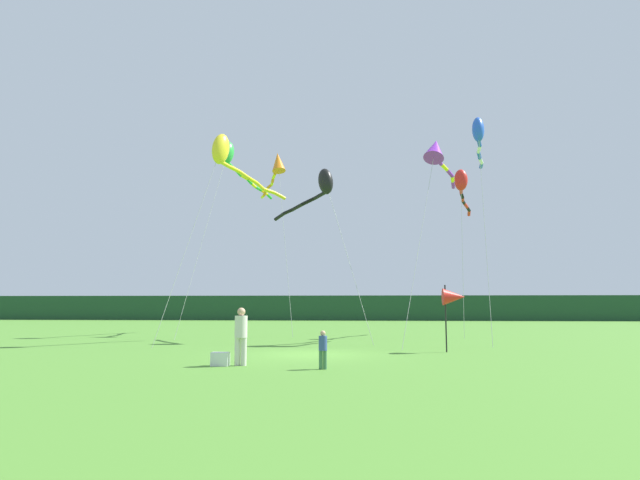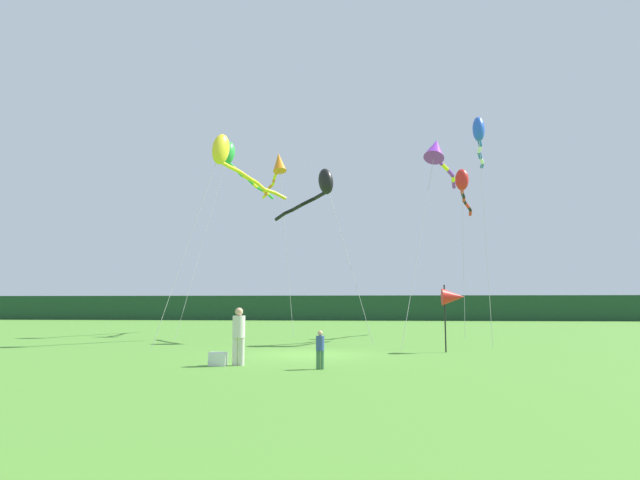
{
  "view_description": "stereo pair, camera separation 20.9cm",
  "coord_description": "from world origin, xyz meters",
  "px_view_note": "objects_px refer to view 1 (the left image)",
  "views": [
    {
      "loc": [
        2.15,
        -21.09,
        1.95
      ],
      "look_at": [
        0.0,
        6.0,
        5.19
      ],
      "focal_mm": 30.18,
      "sensor_mm": 36.0,
      "label": 1
    },
    {
      "loc": [
        2.36,
        -21.08,
        1.95
      ],
      "look_at": [
        0.0,
        6.0,
        5.19
      ],
      "focal_mm": 30.18,
      "sensor_mm": 36.0,
      "label": 2
    }
  ],
  "objects_px": {
    "person_adult": "(241,333)",
    "kite_black": "(321,186)",
    "kite_red": "(462,185)",
    "person_child": "(323,348)",
    "kite_yellow": "(226,155)",
    "kite_blue": "(478,134)",
    "cooler_box": "(220,359)",
    "kite_green": "(232,159)",
    "banner_flag_pole": "(454,297)",
    "kite_purple": "(436,152)",
    "kite_orange": "(277,166)"
  },
  "relations": [
    {
      "from": "banner_flag_pole",
      "to": "kite_purple",
      "type": "height_order",
      "value": "kite_purple"
    },
    {
      "from": "person_child",
      "to": "kite_orange",
      "type": "distance_m",
      "value": 21.8
    },
    {
      "from": "banner_flag_pole",
      "to": "kite_blue",
      "type": "bearing_deg",
      "value": 67.3
    },
    {
      "from": "kite_green",
      "to": "kite_orange",
      "type": "xyz_separation_m",
      "value": [
        2.82,
        1.11,
        -0.24
      ]
    },
    {
      "from": "kite_red",
      "to": "banner_flag_pole",
      "type": "bearing_deg",
      "value": -102.88
    },
    {
      "from": "person_adult",
      "to": "kite_purple",
      "type": "distance_m",
      "value": 16.45
    },
    {
      "from": "banner_flag_pole",
      "to": "person_adult",
      "type": "bearing_deg",
      "value": -144.92
    },
    {
      "from": "banner_flag_pole",
      "to": "kite_orange",
      "type": "distance_m",
      "value": 17.98
    },
    {
      "from": "kite_yellow",
      "to": "person_child",
      "type": "bearing_deg",
      "value": -60.73
    },
    {
      "from": "person_adult",
      "to": "kite_black",
      "type": "relative_size",
      "value": 0.19
    },
    {
      "from": "kite_blue",
      "to": "kite_green",
      "type": "height_order",
      "value": "kite_green"
    },
    {
      "from": "kite_red",
      "to": "kite_black",
      "type": "distance_m",
      "value": 9.71
    },
    {
      "from": "person_child",
      "to": "kite_red",
      "type": "distance_m",
      "value": 20.57
    },
    {
      "from": "banner_flag_pole",
      "to": "kite_green",
      "type": "height_order",
      "value": "kite_green"
    },
    {
      "from": "kite_yellow",
      "to": "kite_red",
      "type": "distance_m",
      "value": 14.87
    },
    {
      "from": "kite_yellow",
      "to": "kite_black",
      "type": "bearing_deg",
      "value": 21.74
    },
    {
      "from": "kite_green",
      "to": "kite_orange",
      "type": "bearing_deg",
      "value": 21.52
    },
    {
      "from": "person_child",
      "to": "kite_blue",
      "type": "xyz_separation_m",
      "value": [
        7.54,
        12.34,
        10.43
      ]
    },
    {
      "from": "kite_blue",
      "to": "cooler_box",
      "type": "bearing_deg",
      "value": -132.84
    },
    {
      "from": "cooler_box",
      "to": "kite_orange",
      "type": "height_order",
      "value": "kite_orange"
    },
    {
      "from": "kite_green",
      "to": "kite_black",
      "type": "height_order",
      "value": "kite_green"
    },
    {
      "from": "kite_blue",
      "to": "kite_black",
      "type": "height_order",
      "value": "kite_blue"
    },
    {
      "from": "kite_yellow",
      "to": "kite_black",
      "type": "xyz_separation_m",
      "value": [
        4.86,
        1.94,
        -1.31
      ]
    },
    {
      "from": "kite_red",
      "to": "kite_purple",
      "type": "distance_m",
      "value": 5.61
    },
    {
      "from": "kite_purple",
      "to": "kite_blue",
      "type": "bearing_deg",
      "value": 8.47
    },
    {
      "from": "person_child",
      "to": "kite_green",
      "type": "xyz_separation_m",
      "value": [
        -7.29,
        17.42,
        10.81
      ]
    },
    {
      "from": "kite_yellow",
      "to": "kite_black",
      "type": "relative_size",
      "value": 1.15
    },
    {
      "from": "person_adult",
      "to": "kite_green",
      "type": "relative_size",
      "value": 0.15
    },
    {
      "from": "person_child",
      "to": "cooler_box",
      "type": "relative_size",
      "value": 2.09
    },
    {
      "from": "kite_red",
      "to": "kite_green",
      "type": "xyz_separation_m",
      "value": [
        -14.74,
        0.33,
        2.1
      ]
    },
    {
      "from": "cooler_box",
      "to": "kite_blue",
      "type": "height_order",
      "value": "kite_blue"
    },
    {
      "from": "person_child",
      "to": "kite_orange",
      "type": "bearing_deg",
      "value": 103.56
    },
    {
      "from": "banner_flag_pole",
      "to": "kite_red",
      "type": "height_order",
      "value": "kite_red"
    },
    {
      "from": "person_child",
      "to": "kite_blue",
      "type": "relative_size",
      "value": 0.1
    },
    {
      "from": "kite_blue",
      "to": "kite_orange",
      "type": "xyz_separation_m",
      "value": [
        -12.01,
        6.19,
        0.13
      ]
    },
    {
      "from": "kite_red",
      "to": "kite_blue",
      "type": "distance_m",
      "value": 5.05
    },
    {
      "from": "kite_yellow",
      "to": "kite_orange",
      "type": "height_order",
      "value": "kite_orange"
    },
    {
      "from": "kite_orange",
      "to": "kite_purple",
      "type": "bearing_deg",
      "value": -34.05
    },
    {
      "from": "kite_blue",
      "to": "kite_purple",
      "type": "distance_m",
      "value": 2.57
    },
    {
      "from": "kite_blue",
      "to": "kite_green",
      "type": "xyz_separation_m",
      "value": [
        -14.84,
        5.08,
        0.38
      ]
    },
    {
      "from": "kite_red",
      "to": "kite_orange",
      "type": "distance_m",
      "value": 12.15
    },
    {
      "from": "kite_green",
      "to": "kite_yellow",
      "type": "bearing_deg",
      "value": -78.35
    },
    {
      "from": "person_child",
      "to": "banner_flag_pole",
      "type": "height_order",
      "value": "banner_flag_pole"
    },
    {
      "from": "kite_yellow",
      "to": "person_adult",
      "type": "bearing_deg",
      "value": -71.93
    },
    {
      "from": "person_adult",
      "to": "kite_red",
      "type": "distance_m",
      "value": 20.94
    },
    {
      "from": "person_adult",
      "to": "kite_green",
      "type": "distance_m",
      "value": 20.19
    },
    {
      "from": "kite_yellow",
      "to": "kite_purple",
      "type": "relative_size",
      "value": 0.99
    },
    {
      "from": "person_child",
      "to": "kite_yellow",
      "type": "distance_m",
      "value": 15.02
    },
    {
      "from": "kite_yellow",
      "to": "kite_green",
      "type": "xyz_separation_m",
      "value": [
        -1.44,
        6.98,
        1.73
      ]
    },
    {
      "from": "kite_green",
      "to": "kite_purple",
      "type": "xyz_separation_m",
      "value": [
        12.5,
        -5.43,
        -1.38
      ]
    }
  ]
}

